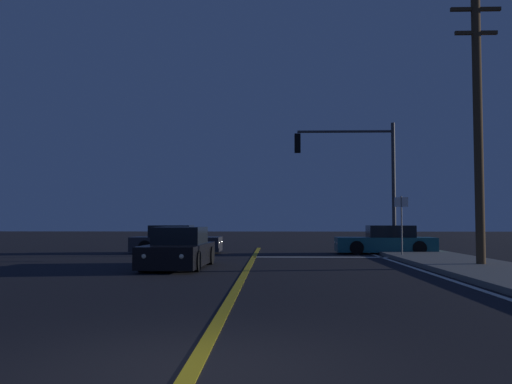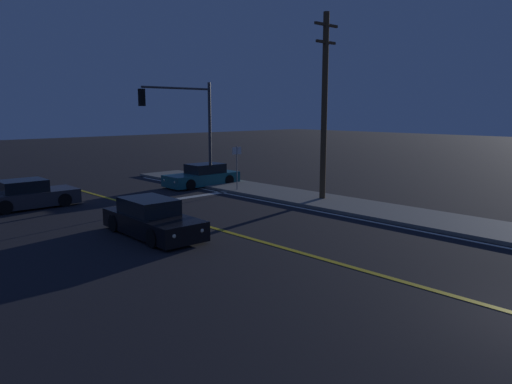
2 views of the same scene
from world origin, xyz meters
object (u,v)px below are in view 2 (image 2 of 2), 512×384
object	(u,v)px
traffic_signal_near_right	(187,117)
street_sign_corner	(237,162)
car_distant_tail_charcoal	(28,196)
car_lead_oncoming_black	(152,219)
car_parked_curb_teal	(203,176)
utility_pole_right	(324,106)

from	to	relation	value
traffic_signal_near_right	street_sign_corner	size ratio (longest dim) A/B	2.39
car_distant_tail_charcoal	traffic_signal_near_right	world-z (taller)	traffic_signal_near_right
street_sign_corner	traffic_signal_near_right	bearing A→B (deg)	115.73
car_distant_tail_charcoal	traffic_signal_near_right	bearing A→B (deg)	86.40
car_lead_oncoming_black	car_parked_curb_teal	world-z (taller)	same
car_distant_tail_charcoal	car_parked_curb_teal	world-z (taller)	same
traffic_signal_near_right	utility_pole_right	distance (m)	8.27
car_distant_tail_charcoal	utility_pole_right	size ratio (longest dim) A/B	0.47
car_distant_tail_charcoal	car_lead_oncoming_black	world-z (taller)	same
car_parked_curb_teal	car_distant_tail_charcoal	bearing A→B (deg)	89.84
utility_pole_right	car_lead_oncoming_black	bearing A→B (deg)	-179.95
car_lead_oncoming_black	car_parked_curb_teal	size ratio (longest dim) A/B	1.02
car_lead_oncoming_black	traffic_signal_near_right	xyz separation A→B (m)	(7.10, 7.78, 3.57)
car_distant_tail_charcoal	car_parked_curb_teal	distance (m)	10.05
car_distant_tail_charcoal	street_sign_corner	size ratio (longest dim) A/B	1.66
car_lead_oncoming_black	street_sign_corner	bearing A→B (deg)	-147.81
car_distant_tail_charcoal	car_lead_oncoming_black	size ratio (longest dim) A/B	0.91
car_lead_oncoming_black	street_sign_corner	size ratio (longest dim) A/B	1.83
street_sign_corner	car_lead_oncoming_black	bearing A→B (deg)	-149.47
street_sign_corner	utility_pole_right	bearing A→B (deg)	-74.28
utility_pole_right	street_sign_corner	xyz separation A→B (m)	(-1.40, 4.97, -3.04)
street_sign_corner	car_parked_curb_teal	bearing A→B (deg)	90.25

